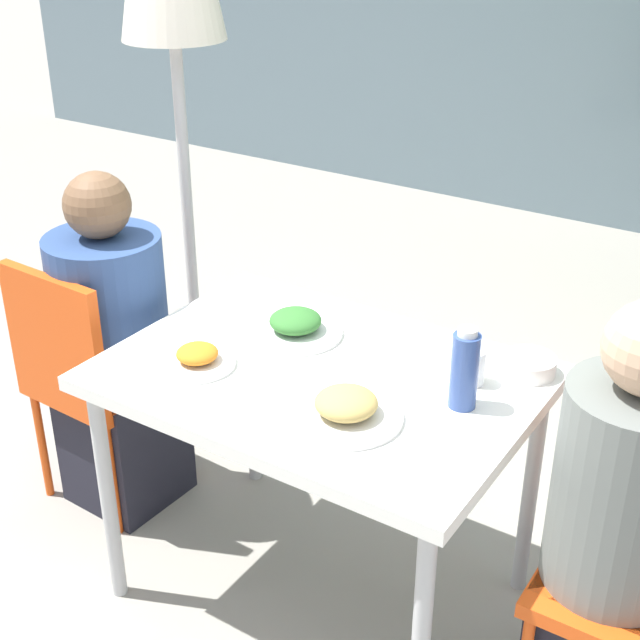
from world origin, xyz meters
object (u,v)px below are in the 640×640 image
drinking_cup (473,366)px  bottle (464,370)px  person_left (115,357)px  chair_left (86,369)px  person_right (615,543)px  salad_bowl (529,365)px

drinking_cup → bottle: bearing=-77.1°
person_left → drinking_cup: 1.20m
chair_left → person_left: size_ratio=0.76×
bottle → drinking_cup: 0.13m
person_right → drinking_cup: 0.54m
drinking_cup → person_right: bearing=-19.5°
drinking_cup → salad_bowl: bearing=50.5°
chair_left → bottle: size_ratio=4.11×
person_right → bottle: 0.52m
chair_left → bottle: 1.29m
person_left → bottle: person_left is taller
person_right → bottle: size_ratio=5.48×
chair_left → drinking_cup: (1.21, 0.21, 0.29)m
person_left → bottle: 1.23m
chair_left → drinking_cup: size_ratio=9.32×
person_left → salad_bowl: 1.31m
chair_left → person_left: 0.10m
person_left → bottle: size_ratio=5.40×
drinking_cup → person_left: bearing=-173.5°
person_right → drinking_cup: person_right is taller
person_right → person_left: bearing=-1.3°
person_left → person_right: size_ratio=0.99×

